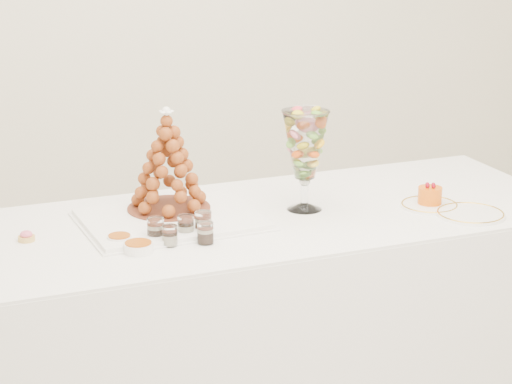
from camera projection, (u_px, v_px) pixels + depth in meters
name	position (u px, v px, depth m)	size (l,w,h in m)	color
buffet_table	(271.00, 321.00, 3.72)	(2.24, 0.97, 0.84)	white
lace_tray	(172.00, 220.00, 3.51)	(0.60, 0.45, 0.02)	white
macaron_vase	(305.00, 146.00, 3.58)	(0.17, 0.17, 0.37)	white
cake_plate	(429.00, 205.00, 3.68)	(0.21, 0.21, 0.01)	white
spare_plate	(470.00, 214.00, 3.58)	(0.25, 0.25, 0.01)	white
pink_tart	(26.00, 237.00, 3.33)	(0.06, 0.06, 0.04)	tan
verrine_a	(156.00, 229.00, 3.33)	(0.06, 0.06, 0.08)	white
verrine_b	(186.00, 226.00, 3.36)	(0.06, 0.06, 0.07)	white
verrine_c	(203.00, 222.00, 3.39)	(0.06, 0.06, 0.08)	white
verrine_d	(170.00, 236.00, 3.28)	(0.05, 0.05, 0.07)	white
verrine_e	(205.00, 233.00, 3.30)	(0.05, 0.05, 0.07)	white
ramekin_back	(119.00, 240.00, 3.31)	(0.08, 0.08, 0.03)	white
ramekin_front	(138.00, 248.00, 3.23)	(0.10, 0.10, 0.03)	white
croquembouche	(168.00, 160.00, 3.54)	(0.32, 0.32, 0.37)	brown
mousse_cake	(430.00, 195.00, 3.68)	(0.09, 0.09, 0.08)	#E85F0A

